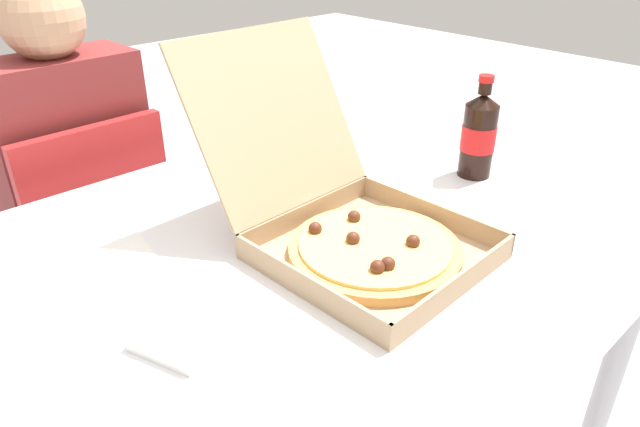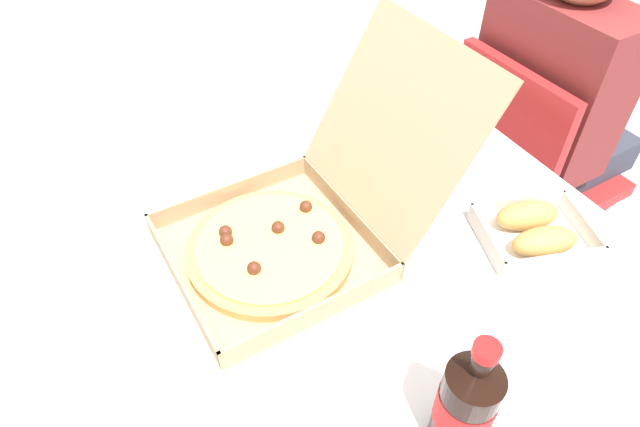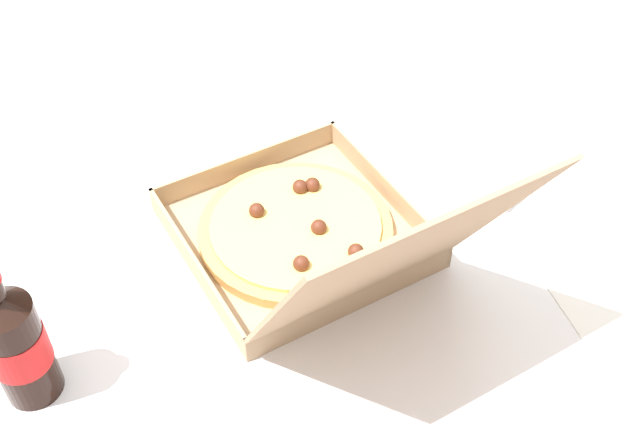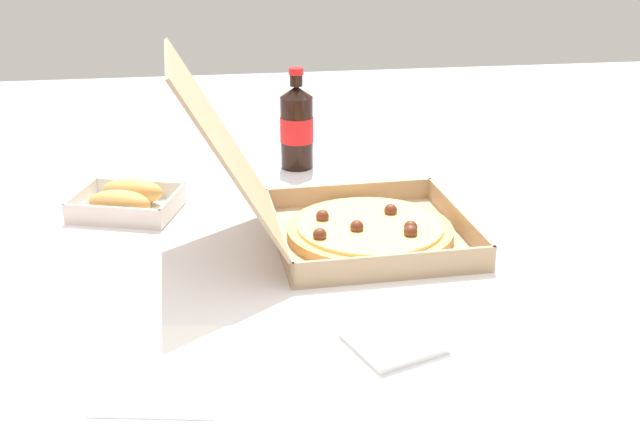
{
  "view_description": "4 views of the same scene",
  "coord_description": "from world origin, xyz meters",
  "px_view_note": "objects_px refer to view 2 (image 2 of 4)",
  "views": [
    {
      "loc": [
        -0.59,
        -0.66,
        1.28
      ],
      "look_at": [
        -0.0,
        -0.04,
        0.81
      ],
      "focal_mm": 32.07,
      "sensor_mm": 36.0,
      "label": 1
    },
    {
      "loc": [
        0.65,
        -0.36,
        1.48
      ],
      "look_at": [
        0.05,
        -0.03,
        0.81
      ],
      "focal_mm": 30.86,
      "sensor_mm": 36.0,
      "label": 2
    },
    {
      "loc": [
        0.4,
        0.62,
        1.61
      ],
      "look_at": [
        0.01,
        -0.11,
        0.8
      ],
      "focal_mm": 43.88,
      "sensor_mm": 36.0,
      "label": 3
    },
    {
      "loc": [
        -1.19,
        0.15,
        1.31
      ],
      "look_at": [
        0.05,
        -0.04,
        0.79
      ],
      "focal_mm": 43.63,
      "sensor_mm": 36.0,
      "label": 4
    }
  ],
  "objects_px": {
    "paper_menu": "(335,105)",
    "pizza_box_open": "(292,228)",
    "chair": "(520,169)",
    "bread_side_box": "(535,230)",
    "cola_bottle": "(466,405)",
    "napkin_pile": "(220,141)",
    "diner_person": "(556,101)"
  },
  "relations": [
    {
      "from": "bread_side_box",
      "to": "napkin_pile",
      "type": "xyz_separation_m",
      "value": [
        -0.54,
        -0.39,
        -0.02
      ]
    },
    {
      "from": "chair",
      "to": "bread_side_box",
      "type": "relative_size",
      "value": 3.66
    },
    {
      "from": "chair",
      "to": "paper_menu",
      "type": "bearing_deg",
      "value": -109.91
    },
    {
      "from": "pizza_box_open",
      "to": "bread_side_box",
      "type": "distance_m",
      "value": 0.44
    },
    {
      "from": "diner_person",
      "to": "pizza_box_open",
      "type": "xyz_separation_m",
      "value": [
        0.18,
        -0.86,
        0.11
      ]
    },
    {
      "from": "cola_bottle",
      "to": "napkin_pile",
      "type": "xyz_separation_m",
      "value": [
        -0.76,
        -0.04,
        -0.08
      ]
    },
    {
      "from": "chair",
      "to": "cola_bottle",
      "type": "xyz_separation_m",
      "value": [
        0.59,
        -0.77,
        0.36
      ]
    },
    {
      "from": "napkin_pile",
      "to": "paper_menu",
      "type": "bearing_deg",
      "value": 92.76
    },
    {
      "from": "cola_bottle",
      "to": "paper_menu",
      "type": "xyz_separation_m",
      "value": [
        -0.78,
        0.26,
        -0.09
      ]
    },
    {
      "from": "paper_menu",
      "to": "pizza_box_open",
      "type": "bearing_deg",
      "value": -28.7
    },
    {
      "from": "bread_side_box",
      "to": "napkin_pile",
      "type": "distance_m",
      "value": 0.67
    },
    {
      "from": "pizza_box_open",
      "to": "napkin_pile",
      "type": "bearing_deg",
      "value": -179.39
    },
    {
      "from": "cola_bottle",
      "to": "napkin_pile",
      "type": "height_order",
      "value": "cola_bottle"
    },
    {
      "from": "diner_person",
      "to": "napkin_pile",
      "type": "relative_size",
      "value": 10.46
    },
    {
      "from": "cola_bottle",
      "to": "bread_side_box",
      "type": "bearing_deg",
      "value": 121.84
    },
    {
      "from": "diner_person",
      "to": "pizza_box_open",
      "type": "height_order",
      "value": "diner_person"
    },
    {
      "from": "diner_person",
      "to": "paper_menu",
      "type": "distance_m",
      "value": 0.6
    },
    {
      "from": "pizza_box_open",
      "to": "napkin_pile",
      "type": "height_order",
      "value": "pizza_box_open"
    },
    {
      "from": "pizza_box_open",
      "to": "paper_menu",
      "type": "height_order",
      "value": "pizza_box_open"
    },
    {
      "from": "cola_bottle",
      "to": "pizza_box_open",
      "type": "bearing_deg",
      "value": -175.45
    },
    {
      "from": "bread_side_box",
      "to": "paper_menu",
      "type": "relative_size",
      "value": 1.08
    },
    {
      "from": "chair",
      "to": "bread_side_box",
      "type": "height_order",
      "value": "chair"
    },
    {
      "from": "bread_side_box",
      "to": "napkin_pile",
      "type": "bearing_deg",
      "value": -144.06
    },
    {
      "from": "chair",
      "to": "napkin_pile",
      "type": "distance_m",
      "value": 0.87
    },
    {
      "from": "pizza_box_open",
      "to": "paper_menu",
      "type": "bearing_deg",
      "value": 140.66
    },
    {
      "from": "chair",
      "to": "pizza_box_open",
      "type": "xyz_separation_m",
      "value": [
        0.18,
        -0.81,
        0.31
      ]
    },
    {
      "from": "chair",
      "to": "pizza_box_open",
      "type": "bearing_deg",
      "value": -77.62
    },
    {
      "from": "paper_menu",
      "to": "napkin_pile",
      "type": "bearing_deg",
      "value": -76.6
    },
    {
      "from": "bread_side_box",
      "to": "cola_bottle",
      "type": "xyz_separation_m",
      "value": [
        0.22,
        -0.36,
        0.07
      ]
    },
    {
      "from": "chair",
      "to": "diner_person",
      "type": "distance_m",
      "value": 0.21
    },
    {
      "from": "pizza_box_open",
      "to": "bread_side_box",
      "type": "xyz_separation_m",
      "value": [
        0.2,
        0.39,
        -0.02
      ]
    },
    {
      "from": "cola_bottle",
      "to": "paper_menu",
      "type": "bearing_deg",
      "value": 161.35
    }
  ]
}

